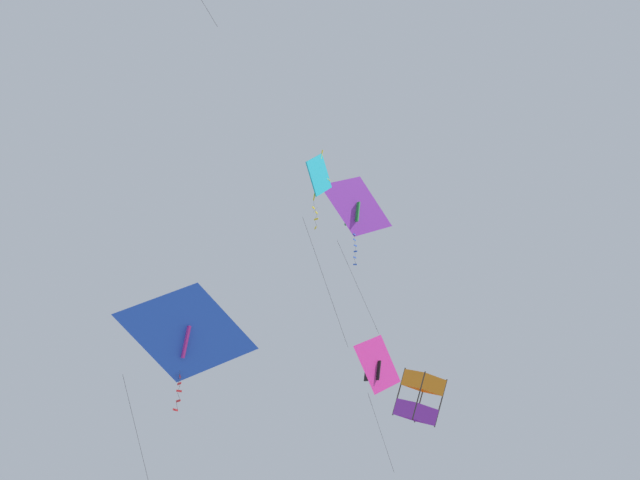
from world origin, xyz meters
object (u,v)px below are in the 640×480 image
Objects in this scene: kite_delta_near_left at (376,366)px; kite_box_upper_right at (420,397)px; kite_delta_near_right at (356,208)px; kite_diamond_highest at (319,176)px; kite_delta_mid_left at (186,334)px.

kite_box_upper_right is at bearing -121.04° from kite_delta_near_left.
kite_delta_near_right is (-2.85, -1.31, 10.46)m from kite_box_upper_right.
kite_delta_near_left is at bearing 6.07° from kite_diamond_highest.
kite_delta_near_left is at bearing 2.01° from kite_delta_near_right.
kite_delta_mid_left is at bearing -162.65° from kite_delta_near_right.
kite_delta_mid_left is 1.32× the size of kite_delta_near_right.
kite_delta_near_left is (-8.53, 11.23, 4.44)m from kite_delta_mid_left.
kite_delta_near_left reaches higher than kite_delta_mid_left.
kite_box_upper_right is 0.32× the size of kite_delta_near_right.
kite_box_upper_right is at bearing 19.48° from kite_delta_mid_left.
kite_delta_mid_left is 17.79m from kite_delta_near_right.
kite_diamond_highest is 0.87× the size of kite_delta_mid_left.
kite_delta_mid_left is (2.09, -5.57, -8.98)m from kite_diamond_highest.
kite_diamond_highest is at bearing -167.58° from kite_box_upper_right.
kite_diamond_highest reaches higher than kite_box_upper_right.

